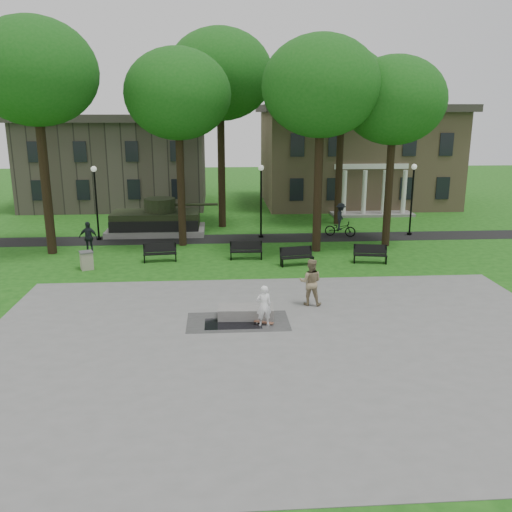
{
  "coord_description": "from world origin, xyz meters",
  "views": [
    {
      "loc": [
        -2.25,
        -22.4,
        7.96
      ],
      "look_at": [
        -0.53,
        2.26,
        1.4
      ],
      "focal_mm": 38.0,
      "sensor_mm": 36.0,
      "label": 1
    }
  ],
  "objects": [
    {
      "name": "lamp_left",
      "position": [
        -10.0,
        12.3,
        2.79
      ],
      "size": [
        0.36,
        0.36,
        4.73
      ],
      "color": "black",
      "rests_on": "ground"
    },
    {
      "name": "concrete_block",
      "position": [
        -1.25,
        -2.1,
        0.24
      ],
      "size": [
        2.25,
        1.1,
        0.45
      ],
      "primitive_type": "cube",
      "rotation": [
        0.0,
        0.0,
        -0.05
      ],
      "color": "gray",
      "rests_on": "plaza"
    },
    {
      "name": "skateboard",
      "position": [
        -0.58,
        -2.82,
        0.06
      ],
      "size": [
        0.79,
        0.5,
        0.07
      ],
      "primitive_type": "cube",
      "rotation": [
        0.0,
        0.0,
        -0.42
      ],
      "color": "brown",
      "rests_on": "plaza"
    },
    {
      "name": "building_left",
      "position": [
        -11.0,
        26.5,
        3.6
      ],
      "size": [
        15.0,
        10.0,
        7.2
      ],
      "primitive_type": "cube",
      "color": "#4C443D",
      "rests_on": "ground"
    },
    {
      "name": "building_right",
      "position": [
        10.0,
        26.0,
        4.34
      ],
      "size": [
        17.0,
        12.0,
        8.6
      ],
      "color": "#9E8460",
      "rests_on": "ground"
    },
    {
      "name": "park_bench_3",
      "position": [
        5.94,
        5.67,
        0.52
      ],
      "size": [
        1.85,
        0.84,
        1.0
      ],
      "rotation": [
        0.0,
        0.0,
        -0.18
      ],
      "color": "black",
      "rests_on": "ground"
    },
    {
      "name": "cyclist",
      "position": [
        5.77,
        12.25,
        0.91
      ],
      "size": [
        2.14,
        1.36,
        2.22
      ],
      "rotation": [
        0.0,
        0.0,
        1.22
      ],
      "color": "black",
      "rests_on": "ground"
    },
    {
      "name": "lamp_right",
      "position": [
        10.5,
        12.3,
        2.79
      ],
      "size": [
        0.36,
        0.36,
        4.73
      ],
      "color": "black",
      "rests_on": "ground"
    },
    {
      "name": "plaza",
      "position": [
        0.0,
        -5.0,
        0.01
      ],
      "size": [
        22.0,
        16.0,
        0.02
      ],
      "primitive_type": "cube",
      "color": "gray",
      "rests_on": "ground"
    },
    {
      "name": "tree_4",
      "position": [
        -2.0,
        16.0,
        10.39
      ],
      "size": [
        7.2,
        7.2,
        13.5
      ],
      "color": "black",
      "rests_on": "ground"
    },
    {
      "name": "park_bench_2",
      "position": [
        1.89,
        5.47,
        0.52
      ],
      "size": [
        1.85,
        0.82,
        1.0
      ],
      "rotation": [
        0.0,
        0.0,
        0.17
      ],
      "color": "black",
      "rests_on": "ground"
    },
    {
      "name": "ground",
      "position": [
        0.0,
        0.0,
        0.0
      ],
      "size": [
        120.0,
        120.0,
        0.0
      ],
      "primitive_type": "plane",
      "color": "#184D12",
      "rests_on": "ground"
    },
    {
      "name": "pedestrian_walker",
      "position": [
        -9.84,
        8.85,
        0.94
      ],
      "size": [
        1.16,
        0.63,
        1.88
      ],
      "primitive_type": "imported",
      "rotation": [
        0.0,
        0.0,
        -0.16
      ],
      "color": "#1F2329",
      "rests_on": "ground"
    },
    {
      "name": "friend_watching",
      "position": [
        1.57,
        -0.77,
        1.03
      ],
      "size": [
        1.13,
        0.96,
        2.01
      ],
      "primitive_type": "imported",
      "rotation": [
        0.0,
        0.0,
        2.91
      ],
      "color": "#92815E",
      "rests_on": "plaza"
    },
    {
      "name": "tank_monument",
      "position": [
        -6.46,
        14.0,
        0.86
      ],
      "size": [
        7.45,
        3.4,
        2.4
      ],
      "color": "gray",
      "rests_on": "ground"
    },
    {
      "name": "puddle",
      "position": [
        -1.77,
        -2.73,
        0.02
      ],
      "size": [
        2.2,
        1.2,
        0.0
      ],
      "primitive_type": "cube",
      "color": "black",
      "rests_on": "plaza"
    },
    {
      "name": "park_bench_1",
      "position": [
        -0.76,
        6.93,
        0.52
      ],
      "size": [
        1.81,
        0.55,
        1.0
      ],
      "rotation": [
        0.0,
        0.0,
        -0.02
      ],
      "color": "black",
      "rests_on": "ground"
    },
    {
      "name": "tree_1",
      "position": [
        -4.5,
        10.5,
        8.95
      ],
      "size": [
        6.2,
        6.2,
        11.63
      ],
      "color": "black",
      "rests_on": "ground"
    },
    {
      "name": "lamp_mid",
      "position": [
        0.5,
        12.3,
        2.79
      ],
      "size": [
        0.36,
        0.36,
        4.73
      ],
      "color": "black",
      "rests_on": "ground"
    },
    {
      "name": "trash_bin",
      "position": [
        -9.2,
        5.46,
        0.49
      ],
      "size": [
        0.86,
        0.86,
        0.96
      ],
      "rotation": [
        0.0,
        0.0,
        0.39
      ],
      "color": "#9E9582",
      "rests_on": "ground"
    },
    {
      "name": "skateboarder",
      "position": [
        -0.6,
        -2.99,
        0.83
      ],
      "size": [
        0.64,
        0.47,
        1.61
      ],
      "primitive_type": "imported",
      "rotation": [
        0.0,
        0.0,
        3.3
      ],
      "color": "white",
      "rests_on": "plaza"
    },
    {
      "name": "tree_5",
      "position": [
        6.5,
        16.5,
        9.67
      ],
      "size": [
        6.4,
        6.4,
        12.44
      ],
      "color": "black",
      "rests_on": "ground"
    },
    {
      "name": "tree_2",
      "position": [
        3.5,
        8.5,
        9.32
      ],
      "size": [
        6.6,
        6.6,
        12.16
      ],
      "color": "black",
      "rests_on": "ground"
    },
    {
      "name": "footpath",
      "position": [
        0.0,
        12.0,
        0.01
      ],
      "size": [
        44.0,
        2.6,
        0.01
      ],
      "primitive_type": "cube",
      "color": "black",
      "rests_on": "ground"
    },
    {
      "name": "tree_3",
      "position": [
        8.0,
        9.5,
        8.6
      ],
      "size": [
        6.0,
        6.0,
        11.19
      ],
      "color": "black",
      "rests_on": "ground"
    },
    {
      "name": "tree_0",
      "position": [
        -12.0,
        9.0,
        10.03
      ],
      "size": [
        6.8,
        6.8,
        12.97
      ],
      "color": "black",
      "rests_on": "ground"
    },
    {
      "name": "park_bench_0",
      "position": [
        -5.51,
        6.76,
        0.52
      ],
      "size": [
        1.84,
        0.7,
        1.0
      ],
      "rotation": [
        0.0,
        0.0,
        0.1
      ],
      "color": "black",
      "rests_on": "ground"
    }
  ]
}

